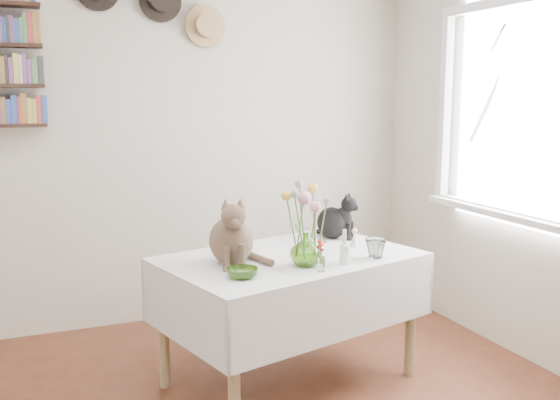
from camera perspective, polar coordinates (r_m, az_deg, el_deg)
name	(u,v)px	position (r m, az deg, el deg)	size (l,w,h in m)	color
room	(256,190)	(2.19, -2.24, 0.91)	(4.08, 4.58, 2.58)	brown
window	(524,128)	(3.93, 21.42, 6.19)	(0.12, 1.52, 1.32)	white
dining_table	(290,287)	(3.44, 0.91, -7.98)	(1.52, 1.17, 0.72)	white
tabby_cat	(231,228)	(3.22, -4.52, -2.61)	(0.25, 0.31, 0.37)	brown
black_cat	(332,214)	(3.81, 4.79, -1.32)	(0.19, 0.24, 0.29)	black
flower_vase	(306,249)	(3.18, 2.38, -4.53)	(0.16, 0.16, 0.17)	#82BA43
green_bowl	(242,273)	(2.99, -3.47, -6.68)	(0.15, 0.15, 0.05)	#82BA43
drinking_glass	(376,248)	(3.38, 8.74, -4.38)	(0.11, 0.11, 0.11)	white
candlestick	(344,252)	(3.24, 5.90, -4.78)	(0.05, 0.05, 0.18)	white
berry_jar	(321,255)	(3.09, 3.74, -5.07)	(0.04, 0.04, 0.18)	white
porcelain_figurine	(354,238)	(3.62, 6.83, -3.51)	(0.06, 0.06, 0.11)	white
flower_bouquet	(306,200)	(3.14, 2.35, 0.00)	(0.17, 0.13, 0.39)	#4C7233
wall_hats	(156,5)	(4.35, -11.25, 17.09)	(0.98, 0.09, 0.48)	black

